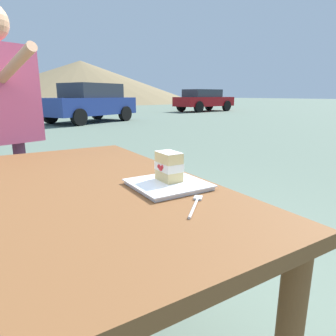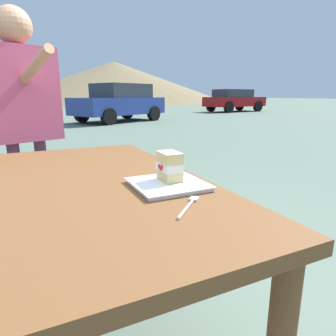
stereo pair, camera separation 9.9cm
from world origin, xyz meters
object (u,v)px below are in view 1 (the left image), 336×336
object	(u,v)px
cake_slice	(169,166)
dessert_fork	(195,204)
patio_table	(84,212)
dessert_plate	(168,184)
parked_car_near	(89,102)
parked_car_far	(204,100)

from	to	relation	value
cake_slice	dessert_fork	bearing A→B (deg)	168.81
patio_table	dessert_fork	xyz separation A→B (m)	(-0.39, -0.21, 0.12)
dessert_plate	parked_car_near	world-z (taller)	parked_car_near
dessert_fork	parked_car_far	world-z (taller)	parked_car_far
parked_car_near	dessert_plate	bearing A→B (deg)	164.41
parked_car_far	parked_car_near	bearing A→B (deg)	113.88
parked_car_near	parked_car_far	bearing A→B (deg)	-66.12
cake_slice	dessert_fork	xyz separation A→B (m)	(-0.21, 0.04, -0.06)
patio_table	cake_slice	size ratio (longest dim) A/B	14.01
cake_slice	parked_car_far	xyz separation A→B (m)	(15.07, -11.99, -0.07)
dessert_plate	parked_car_far	xyz separation A→B (m)	(15.09, -12.01, -0.01)
dessert_fork	parked_car_far	distance (m)	19.45
dessert_plate	dessert_fork	bearing A→B (deg)	171.97
dessert_plate	dessert_fork	distance (m)	0.19
parked_car_far	cake_slice	bearing A→B (deg)	141.49
dessert_plate	patio_table	bearing A→B (deg)	49.62
dessert_plate	parked_car_far	size ratio (longest dim) A/B	0.05
dessert_fork	parked_car_near	size ratio (longest dim) A/B	0.03
patio_table	parked_car_far	distance (m)	19.28
parked_car_near	parked_car_far	xyz separation A→B (m)	(3.94, -8.90, -0.02)
dessert_plate	parked_car_near	xyz separation A→B (m)	(11.15, -3.11, 0.01)
dessert_fork	parked_car_near	world-z (taller)	parked_car_near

